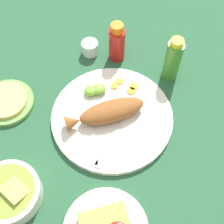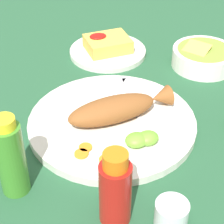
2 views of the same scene
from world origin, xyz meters
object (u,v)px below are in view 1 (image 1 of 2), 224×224
(fork_near, at_px, (110,144))
(guacamole_bowl, at_px, (9,193))
(salt_cup, at_px, (91,48))
(hot_sauce_bottle_green, at_px, (173,60))
(tortilla_plate, at_px, (7,102))
(fork_far, at_px, (93,139))
(fried_fish, at_px, (108,112))
(main_plate, at_px, (112,117))
(hot_sauce_bottle_red, at_px, (117,43))

(fork_near, height_order, guacamole_bowl, guacamole_bowl)
(salt_cup, distance_m, guacamole_bowl, 0.54)
(hot_sauce_bottle_green, xyz_separation_m, tortilla_plate, (-0.52, 0.03, -0.07))
(fork_far, bearing_deg, fried_fish, 147.28)
(salt_cup, bearing_deg, main_plate, -90.65)
(fried_fish, distance_m, fork_far, 0.09)
(main_plate, bearing_deg, fork_far, -139.63)
(main_plate, bearing_deg, fried_fish, -177.20)
(salt_cup, bearing_deg, hot_sauce_bottle_red, -29.45)
(fork_far, distance_m, hot_sauce_bottle_green, 0.35)
(main_plate, relative_size, fried_fish, 1.51)
(fork_far, bearing_deg, hot_sauce_bottle_green, 130.99)
(hot_sauce_bottle_red, relative_size, hot_sauce_bottle_green, 0.90)
(tortilla_plate, bearing_deg, hot_sauce_bottle_green, -3.48)
(main_plate, xyz_separation_m, hot_sauce_bottle_red, (0.08, 0.23, 0.06))
(fried_fish, height_order, fork_far, fried_fish)
(tortilla_plate, bearing_deg, main_plate, -25.16)
(fried_fish, relative_size, fork_near, 1.64)
(fried_fish, xyz_separation_m, fork_far, (-0.06, -0.06, -0.02))
(fork_near, relative_size, salt_cup, 2.60)
(hot_sauce_bottle_green, bearing_deg, salt_cup, 143.05)
(hot_sauce_bottle_green, distance_m, tortilla_plate, 0.53)
(salt_cup, xyz_separation_m, guacamole_bowl, (-0.32, -0.43, 0.01))
(hot_sauce_bottle_red, bearing_deg, fork_far, -117.69)
(hot_sauce_bottle_green, height_order, tortilla_plate, hot_sauce_bottle_green)
(main_plate, distance_m, fried_fish, 0.04)
(fried_fish, height_order, fork_near, fried_fish)
(hot_sauce_bottle_green, bearing_deg, fork_far, -150.35)
(main_plate, bearing_deg, salt_cup, 89.35)
(fork_near, xyz_separation_m, salt_cup, (0.03, 0.36, 0.00))
(fork_near, bearing_deg, fried_fish, -149.20)
(fork_near, height_order, hot_sauce_bottle_red, hot_sauce_bottle_red)
(salt_cup, height_order, tortilla_plate, salt_cup)
(main_plate, bearing_deg, tortilla_plate, 154.84)
(tortilla_plate, bearing_deg, guacamole_bowl, -93.66)
(main_plate, distance_m, fork_near, 0.09)
(fork_far, height_order, guacamole_bowl, guacamole_bowl)
(fried_fish, relative_size, salt_cup, 4.25)
(guacamole_bowl, height_order, tortilla_plate, guacamole_bowl)
(fork_far, height_order, salt_cup, salt_cup)
(fried_fish, bearing_deg, hot_sauce_bottle_green, 21.69)
(salt_cup, bearing_deg, hot_sauce_bottle_green, -36.95)
(hot_sauce_bottle_green, bearing_deg, main_plate, -154.38)
(main_plate, distance_m, hot_sauce_bottle_green, 0.26)
(hot_sauce_bottle_red, height_order, salt_cup, hot_sauce_bottle_red)
(fried_fish, distance_m, guacamole_bowl, 0.34)
(hot_sauce_bottle_red, bearing_deg, fork_near, -109.46)
(fork_near, relative_size, hot_sauce_bottle_green, 0.91)
(guacamole_bowl, distance_m, tortilla_plate, 0.30)
(fried_fish, bearing_deg, salt_cup, 83.78)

